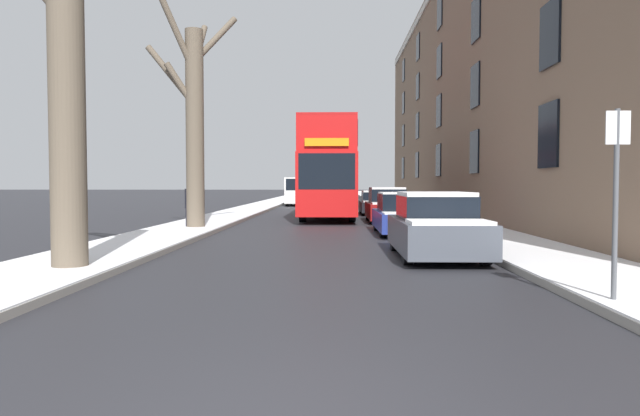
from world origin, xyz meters
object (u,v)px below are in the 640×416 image
parked_car_2 (387,206)px  oncoming_van (300,190)px  double_decker_bus (328,166)px  bare_tree_left_0 (61,76)px  parked_car_3 (376,203)px  parked_car_0 (436,227)px  pedestrian_left_sidewalk (190,204)px  parked_car_1 (403,215)px  bare_tree_left_1 (194,117)px  street_sign_post (616,196)px

parked_car_2 → oncoming_van: bearing=104.6°
parked_car_2 → double_decker_bus: bearing=126.4°
bare_tree_left_0 → parked_car_3: bearing=70.7°
parked_car_0 → pedestrian_left_sidewalk: bearing=136.0°
parked_car_1 → parked_car_2: size_ratio=1.04×
bare_tree_left_1 → street_sign_post: bare_tree_left_1 is taller
parked_car_1 → pedestrian_left_sidewalk: pedestrian_left_sidewalk is taller
parked_car_1 → oncoming_van: 25.89m
parked_car_1 → street_sign_post: (1.37, -11.73, 0.89)m
double_decker_bus → oncoming_van: size_ratio=2.10×
bare_tree_left_0 → parked_car_3: size_ratio=1.81×
parked_car_0 → oncoming_van: oncoming_van is taller
bare_tree_left_1 → parked_car_3: bearing=56.8°
parked_car_3 → oncoming_van: (-5.07, 13.06, 0.57)m
bare_tree_left_1 → parked_car_0: bare_tree_left_1 is taller
bare_tree_left_1 → oncoming_van: bearing=84.6°
bare_tree_left_0 → double_decker_bus: size_ratio=0.64×
pedestrian_left_sidewalk → street_sign_post: size_ratio=0.65×
double_decker_bus → pedestrian_left_sidewalk: 9.90m
parked_car_2 → pedestrian_left_sidewalk: bearing=-147.4°
bare_tree_left_1 → double_decker_bus: 9.87m
parked_car_3 → street_sign_post: street_sign_post is taller
bare_tree_left_0 → oncoming_van: (2.35, 34.22, -2.52)m
bare_tree_left_0 → oncoming_van: 34.39m
parked_car_3 → bare_tree_left_1: bearing=-123.2°
pedestrian_left_sidewalk → double_decker_bus: bearing=-163.1°
bare_tree_left_1 → oncoming_van: (2.32, 24.36, -2.90)m
parked_car_3 → bare_tree_left_0: bearing=-109.3°
parked_car_2 → pedestrian_left_sidewalk: pedestrian_left_sidewalk is taller
oncoming_van → bare_tree_left_0: bearing=-93.9°
parked_car_1 → pedestrian_left_sidewalk: 7.66m
double_decker_bus → oncoming_van: (-2.41, 15.82, -1.42)m
oncoming_van → street_sign_post: street_sign_post is taller
double_decker_bus → parked_car_0: bearing=-80.4°
bare_tree_left_0 → parked_car_2: bearing=63.4°
parked_car_1 → parked_car_2: parked_car_2 is taller
pedestrian_left_sidewalk → parked_car_1: bearing=128.7°
double_decker_bus → street_sign_post: (4.02, -21.29, -1.06)m
bare_tree_left_1 → oncoming_van: size_ratio=1.51×
bare_tree_left_0 → oncoming_van: bearing=86.1°
double_decker_bus → parked_car_2: double_decker_bus is taller
parked_car_3 → street_sign_post: bearing=-86.7°
oncoming_van → pedestrian_left_sidewalk: 24.38m
bare_tree_left_0 → street_sign_post: 9.50m
parked_car_1 → oncoming_van: bearing=101.3°
bare_tree_left_1 → parked_car_3: size_ratio=2.02×
parked_car_1 → oncoming_van: size_ratio=0.80×
double_decker_bus → parked_car_2: size_ratio=2.72×
parked_car_0 → pedestrian_left_sidewalk: 10.52m
parked_car_1 → bare_tree_left_1: bearing=172.1°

